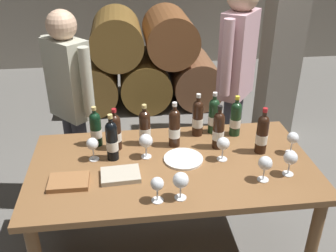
{
  "coord_description": "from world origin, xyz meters",
  "views": [
    {
      "loc": [
        -0.26,
        -1.9,
        2.04
      ],
      "look_at": [
        0.0,
        0.2,
        0.91
      ],
      "focal_mm": 40.92,
      "sensor_mm": 36.0,
      "label": 1
    }
  ],
  "objects": [
    {
      "name": "wine_glass_0",
      "position": [
        0.65,
        -0.19,
        0.87
      ],
      "size": [
        0.08,
        0.08,
        0.15
      ],
      "color": "white",
      "rests_on": "dining_table"
    },
    {
      "name": "wine_bottle_2",
      "position": [
        0.57,
        0.06,
        0.89
      ],
      "size": [
        0.07,
        0.07,
        0.3
      ],
      "color": "black",
      "rests_on": "dining_table"
    },
    {
      "name": "wine_bottle_6",
      "position": [
        0.22,
        0.33,
        0.89
      ],
      "size": [
        0.07,
        0.07,
        0.3
      ],
      "color": "black",
      "rests_on": "dining_table"
    },
    {
      "name": "wine_glass_4",
      "position": [
        0.31,
        0.01,
        0.87
      ],
      "size": [
        0.08,
        0.08,
        0.15
      ],
      "color": "white",
      "rests_on": "dining_table"
    },
    {
      "name": "leather_ledger",
      "position": [
        -0.31,
        -0.1,
        0.77
      ],
      "size": [
        0.23,
        0.17,
        0.03
      ],
      "primitive_type": "cube",
      "rotation": [
        0.0,
        0.0,
        0.05
      ],
      "color": "#B2A893",
      "rests_on": "dining_table"
    },
    {
      "name": "wine_bottle_8",
      "position": [
        0.47,
        0.3,
        0.88
      ],
      "size": [
        0.07,
        0.07,
        0.28
      ],
      "color": "#19381E",
      "rests_on": "dining_table"
    },
    {
      "name": "wine_bottle_7",
      "position": [
        -0.14,
        0.25,
        0.88
      ],
      "size": [
        0.07,
        0.07,
        0.28
      ],
      "color": "black",
      "rests_on": "dining_table"
    },
    {
      "name": "wine_bottle_1",
      "position": [
        0.32,
        0.15,
        0.89
      ],
      "size": [
        0.07,
        0.07,
        0.29
      ],
      "color": "black",
      "rests_on": "dining_table"
    },
    {
      "name": "wine_bottle_0",
      "position": [
        0.33,
        0.35,
        0.89
      ],
      "size": [
        0.07,
        0.07,
        0.3
      ],
      "color": "#19381E",
      "rests_on": "dining_table"
    },
    {
      "name": "wine_glass_1",
      "position": [
        0.75,
        0.03,
        0.86
      ],
      "size": [
        0.07,
        0.07,
        0.15
      ],
      "color": "white",
      "rests_on": "dining_table"
    },
    {
      "name": "tasting_notebook",
      "position": [
        -0.59,
        -0.13,
        0.77
      ],
      "size": [
        0.22,
        0.16,
        0.03
      ],
      "primitive_type": "cube",
      "rotation": [
        0.0,
        0.0,
        -0.01
      ],
      "color": "#936038",
      "rests_on": "dining_table"
    },
    {
      "name": "wine_bottle_5",
      "position": [
        -0.33,
        0.22,
        0.88
      ],
      "size": [
        0.07,
        0.07,
        0.28
      ],
      "color": "black",
      "rests_on": "dining_table"
    },
    {
      "name": "wine_bottle_3",
      "position": [
        -0.35,
        0.1,
        0.89
      ],
      "size": [
        0.07,
        0.07,
        0.3
      ],
      "color": "black",
      "rests_on": "dining_table"
    },
    {
      "name": "wine_glass_2",
      "position": [
        -0.47,
        0.1,
        0.87
      ],
      "size": [
        0.07,
        0.07,
        0.15
      ],
      "color": "white",
      "rests_on": "dining_table"
    },
    {
      "name": "wine_bottle_4",
      "position": [
        -0.46,
        0.28,
        0.88
      ],
      "size": [
        0.07,
        0.07,
        0.27
      ],
      "color": "black",
      "rests_on": "dining_table"
    },
    {
      "name": "stone_pillar",
      "position": [
        1.3,
        1.6,
        1.3
      ],
      "size": [
        0.32,
        0.32,
        2.6
      ],
      "primitive_type": "cube",
      "color": "gray",
      "rests_on": "ground_plane"
    },
    {
      "name": "wine_glass_5",
      "position": [
        -0.15,
        0.09,
        0.87
      ],
      "size": [
        0.08,
        0.08,
        0.16
      ],
      "color": "white",
      "rests_on": "dining_table"
    },
    {
      "name": "wine_glass_6",
      "position": [
        0.49,
        -0.23,
        0.87
      ],
      "size": [
        0.08,
        0.08,
        0.15
      ],
      "color": "white",
      "rests_on": "dining_table"
    },
    {
      "name": "dining_table",
      "position": [
        0.0,
        0.0,
        0.67
      ],
      "size": [
        1.7,
        0.9,
        0.76
      ],
      "color": "brown",
      "rests_on": "ground_plane"
    },
    {
      "name": "wine_bottle_9",
      "position": [
        0.04,
        0.21,
        0.89
      ],
      "size": [
        0.07,
        0.07,
        0.31
      ],
      "color": "black",
      "rests_on": "dining_table"
    },
    {
      "name": "wine_glass_7",
      "position": [
        -0.12,
        -0.33,
        0.86
      ],
      "size": [
        0.07,
        0.07,
        0.14
      ],
      "color": "white",
      "rests_on": "dining_table"
    },
    {
      "name": "sommelier_presenting",
      "position": [
        0.59,
        0.75,
        1.04
      ],
      "size": [
        0.34,
        0.41,
        1.72
      ],
      "color": "#383842",
      "rests_on": "ground_plane"
    },
    {
      "name": "wine_glass_3",
      "position": [
        0.0,
        -0.33,
        0.87
      ],
      "size": [
        0.08,
        0.08,
        0.16
      ],
      "color": "white",
      "rests_on": "dining_table"
    },
    {
      "name": "serving_plate",
      "position": [
        0.07,
        0.03,
        0.77
      ],
      "size": [
        0.24,
        0.24,
        0.01
      ],
      "primitive_type": "cylinder",
      "color": "white",
      "rests_on": "dining_table"
    },
    {
      "name": "taster_seated_left",
      "position": [
        -0.65,
        0.72,
        0.92
      ],
      "size": [
        0.36,
        0.39,
        1.54
      ],
      "color": "#383842",
      "rests_on": "ground_plane"
    },
    {
      "name": "barrel_stack",
      "position": [
        0.0,
        2.6,
        0.52
      ],
      "size": [
        1.86,
        0.9,
        1.15
      ],
      "color": "brown",
      "rests_on": "ground_plane"
    }
  ]
}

